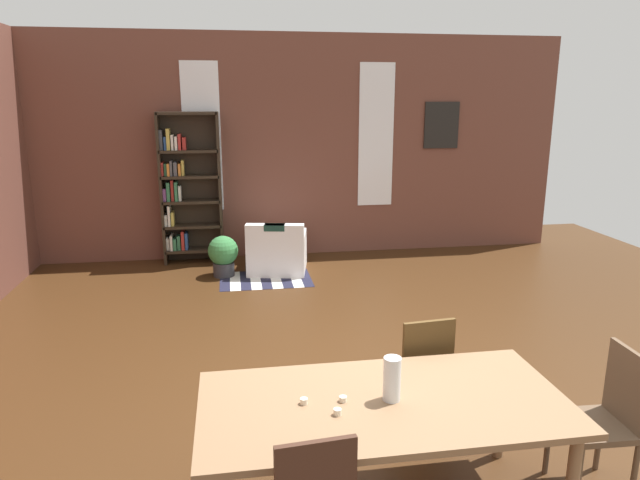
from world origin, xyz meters
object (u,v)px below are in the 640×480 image
object	(u,v)px
dining_chair_head_right	(606,416)
bookshelf_tall	(186,188)
vase_on_table	(392,379)
armchair_white	(277,252)
dining_chair_far_right	(420,372)
potted_plant_by_shelf	(223,254)
dining_table	(384,411)

from	to	relation	value
dining_chair_head_right	bookshelf_tall	distance (m)	6.41
vase_on_table	bookshelf_tall	xyz separation A→B (m)	(-1.50, 5.69, 0.25)
bookshelf_tall	armchair_white	xyz separation A→B (m)	(1.27, -0.71, -0.85)
dining_chair_far_right	potted_plant_by_shelf	world-z (taller)	dining_chair_far_right
vase_on_table	dining_chair_head_right	xyz separation A→B (m)	(1.38, -0.00, -0.37)
dining_chair_far_right	bookshelf_tall	distance (m)	5.36
vase_on_table	potted_plant_by_shelf	world-z (taller)	vase_on_table
vase_on_table	armchair_white	size ratio (longest dim) A/B	0.28
dining_chair_head_right	bookshelf_tall	xyz separation A→B (m)	(-2.88, 5.69, 0.61)
dining_chair_head_right	armchair_white	bearing A→B (deg)	107.96
vase_on_table	armchair_white	bearing A→B (deg)	92.67
vase_on_table	armchair_white	xyz separation A→B (m)	(-0.23, 4.98, -0.60)
vase_on_table	dining_chair_head_right	world-z (taller)	vase_on_table
bookshelf_tall	dining_table	bearing A→B (deg)	-75.63
bookshelf_tall	vase_on_table	bearing A→B (deg)	-75.22
armchair_white	potted_plant_by_shelf	xyz separation A→B (m)	(-0.76, -0.10, 0.03)
armchair_white	potted_plant_by_shelf	size ratio (longest dim) A/B	1.63
dining_chair_head_right	bookshelf_tall	size ratio (longest dim) A/B	0.43
vase_on_table	dining_chair_head_right	distance (m)	1.43
dining_chair_head_right	potted_plant_by_shelf	size ratio (longest dim) A/B	1.66
vase_on_table	potted_plant_by_shelf	bearing A→B (deg)	101.52
dining_chair_head_right	bookshelf_tall	bearing A→B (deg)	116.86
vase_on_table	bookshelf_tall	size ratio (longest dim) A/B	0.12
armchair_white	potted_plant_by_shelf	bearing A→B (deg)	-172.44
dining_table	vase_on_table	world-z (taller)	vase_on_table
dining_table	bookshelf_tall	distance (m)	5.89
dining_chair_head_right	dining_chair_far_right	world-z (taller)	same
armchair_white	potted_plant_by_shelf	world-z (taller)	armchair_white
dining_chair_head_right	potted_plant_by_shelf	bearing A→B (deg)	115.96
dining_table	dining_chair_head_right	distance (m)	1.43
dining_table	bookshelf_tall	size ratio (longest dim) A/B	0.94
dining_table	bookshelf_tall	xyz separation A→B (m)	(-1.46, 5.69, 0.45)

